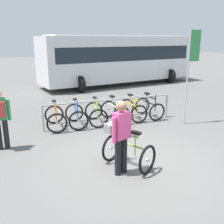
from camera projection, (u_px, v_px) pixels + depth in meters
name	position (u px, v px, depth m)	size (l,w,h in m)	color
ground_plane	(132.00, 160.00, 6.46)	(80.00, 80.00, 0.00)	#605E5B
bike_rack_rail	(110.00, 104.00, 9.04)	(4.61, 0.27, 0.88)	#99999E
racked_bike_orange	(55.00, 118.00, 8.65)	(0.79, 1.16, 0.97)	black
racked_bike_blue	(76.00, 115.00, 8.89)	(0.81, 1.18, 0.97)	black
racked_bike_lime	(96.00, 113.00, 9.13)	(0.86, 1.21, 0.97)	black
racked_bike_white	(115.00, 111.00, 9.38)	(0.73, 1.16, 0.98)	black
racked_bike_yellow	(132.00, 110.00, 9.62)	(0.67, 1.12, 0.98)	black
racked_bike_black	(149.00, 108.00, 9.87)	(0.67, 1.12, 0.98)	black
featured_bicycle	(125.00, 148.00, 6.06)	(1.08, 1.26, 0.97)	black
person_with_featured_bike	(121.00, 135.00, 5.59)	(0.51, 0.30, 1.64)	black
pedestrian_with_backpack	(0.00, 116.00, 6.86)	(0.53, 0.34, 1.64)	black
bus_distant	(119.00, 57.00, 16.74)	(10.21, 4.12, 3.08)	silver
banner_flag	(192.00, 59.00, 8.68)	(0.45, 0.05, 3.20)	#B2B2B7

